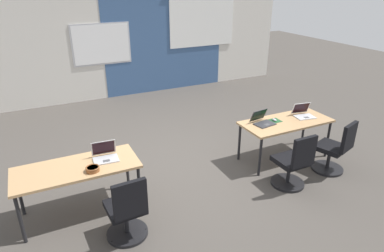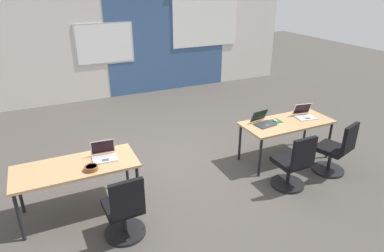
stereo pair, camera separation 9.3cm
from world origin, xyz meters
The scene contains 13 objects.
ground_plane centered at (0.00, 0.00, 0.00)m, with size 24.00×24.00×0.00m.
back_wall_assembly centered at (0.06, 4.19, 1.41)m, with size 10.00×0.27×2.80m.
desk_near_left centered at (-1.75, -0.60, 0.66)m, with size 1.60×0.70×0.72m.
desk_near_right centered at (1.75, -0.60, 0.66)m, with size 1.60×0.70×0.72m.
laptop_near_right_inner centered at (1.31, -0.51, 0.77)m, with size 0.37×0.36×0.22m.
mousepad_near_right_inner centered at (1.56, -0.51, 0.72)m, with size 0.22×0.19×0.00m.
mouse_near_right_inner centered at (1.56, -0.51, 0.74)m, with size 0.06×0.10×0.03m.
chair_near_right_inner centered at (1.27, -1.38, 0.38)m, with size 0.52×0.54×0.92m.
laptop_near_left_inner centered at (-1.36, -0.55, 0.77)m, with size 0.35×0.31×0.23m.
chair_near_left_inner centered at (-1.32, -1.38, 0.38)m, with size 0.52×0.55×0.92m.
laptop_near_right_end centered at (2.16, -0.56, 0.77)m, with size 0.38×0.36×0.23m.
chair_near_right_end centered at (2.19, -1.33, 0.38)m, with size 0.55×0.60×0.92m.
snack_bowl centered at (-1.57, -0.80, 0.76)m, with size 0.18×0.18×0.06m.
Camera 1 is at (-2.06, -4.70, 2.99)m, focal length 31.59 mm.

